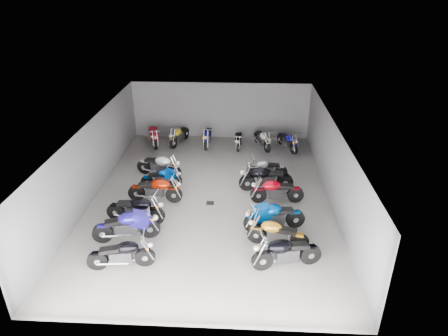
{
  "coord_description": "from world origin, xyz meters",
  "views": [
    {
      "loc": [
        1.31,
        -14.76,
        8.66
      ],
      "look_at": [
        0.51,
        0.82,
        1.0
      ],
      "focal_mm": 32.0,
      "sensor_mm": 36.0,
      "label": 1
    }
  ],
  "objects": [
    {
      "name": "motorcycle_right_a",
      "position": [
        2.78,
        -4.35,
        0.56
      ],
      "size": [
        2.32,
        0.73,
        1.03
      ],
      "rotation": [
        0.0,
        0.0,
        1.81
      ],
      "color": "black",
      "rests_on": "ground"
    },
    {
      "name": "wall_left",
      "position": [
        -5.0,
        0.0,
        1.6
      ],
      "size": [
        0.1,
        14.0,
        3.2
      ],
      "primitive_type": "cube",
      "color": "slate",
      "rests_on": "ground"
    },
    {
      "name": "motorcycle_right_c",
      "position": [
        2.51,
        -2.26,
        0.56
      ],
      "size": [
        2.32,
        0.71,
        1.03
      ],
      "rotation": [
        0.0,
        0.0,
        1.8
      ],
      "color": "black",
      "rests_on": "ground"
    },
    {
      "name": "motorcycle_back_a",
      "position": [
        -3.69,
        5.71,
        0.56
      ],
      "size": [
        0.93,
        2.26,
        1.03
      ],
      "rotation": [
        0.0,
        0.0,
        3.48
      ],
      "color": "black",
      "rests_on": "ground"
    },
    {
      "name": "ground",
      "position": [
        0.0,
        0.0,
        0.0
      ],
      "size": [
        14.0,
        14.0,
        0.0
      ],
      "primitive_type": "plane",
      "color": "gray",
      "rests_on": "ground"
    },
    {
      "name": "motorcycle_left_f",
      "position": [
        -2.58,
        1.85,
        0.55
      ],
      "size": [
        2.22,
        0.81,
        1.0
      ],
      "rotation": [
        0.0,
        0.0,
        -1.87
      ],
      "color": "black",
      "rests_on": "ground"
    },
    {
      "name": "motorcycle_left_e",
      "position": [
        -2.26,
        0.81,
        0.44
      ],
      "size": [
        1.84,
        0.45,
        0.81
      ],
      "rotation": [
        0.0,
        0.0,
        -1.42
      ],
      "color": "black",
      "rests_on": "ground"
    },
    {
      "name": "motorcycle_back_b",
      "position": [
        -2.25,
        5.84,
        0.52
      ],
      "size": [
        0.81,
        2.1,
        0.95
      ],
      "rotation": [
        0.0,
        0.0,
        2.83
      ],
      "color": "black",
      "rests_on": "ground"
    },
    {
      "name": "wall_back",
      "position": [
        0.0,
        7.0,
        1.6
      ],
      "size": [
        10.0,
        0.1,
        3.2
      ],
      "primitive_type": "cube",
      "color": "slate",
      "rests_on": "ground"
    },
    {
      "name": "motorcycle_left_c",
      "position": [
        -2.7,
        -2.0,
        0.56
      ],
      "size": [
        2.32,
        0.52,
        1.02
      ],
      "rotation": [
        0.0,
        0.0,
        -1.68
      ],
      "color": "black",
      "rests_on": "ground"
    },
    {
      "name": "motorcycle_left_b",
      "position": [
        -2.74,
        -3.15,
        0.57
      ],
      "size": [
        2.36,
        0.72,
        1.05
      ],
      "rotation": [
        0.0,
        0.0,
        -1.34
      ],
      "color": "black",
      "rests_on": "ground"
    },
    {
      "name": "motorcycle_back_f",
      "position": [
        3.73,
        5.38,
        0.5
      ],
      "size": [
        0.96,
        1.96,
        0.91
      ],
      "rotation": [
        0.0,
        0.0,
        3.55
      ],
      "color": "black",
      "rests_on": "ground"
    },
    {
      "name": "motorcycle_right_d",
      "position": [
        2.75,
        -0.26,
        0.54
      ],
      "size": [
        2.24,
        0.49,
        0.98
      ],
      "rotation": [
        0.0,
        0.0,
        1.65
      ],
      "color": "black",
      "rests_on": "ground"
    },
    {
      "name": "wall_right",
      "position": [
        5.0,
        0.0,
        1.6
      ],
      "size": [
        0.1,
        14.0,
        3.2
      ],
      "primitive_type": "cube",
      "color": "slate",
      "rests_on": "ground"
    },
    {
      "name": "motorcycle_right_f",
      "position": [
        2.43,
        1.95,
        0.46
      ],
      "size": [
        1.94,
        0.41,
        0.85
      ],
      "rotation": [
        0.0,
        0.0,
        1.64
      ],
      "color": "black",
      "rests_on": "ground"
    },
    {
      "name": "motorcycle_left_d",
      "position": [
        -2.27,
        -0.45,
        0.55
      ],
      "size": [
        2.31,
        0.47,
        1.01
      ],
      "rotation": [
        0.0,
        0.0,
        -1.62
      ],
      "color": "black",
      "rests_on": "ground"
    },
    {
      "name": "motorcycle_left_a",
      "position": [
        -2.51,
        -4.66,
        0.52
      ],
      "size": [
        2.17,
        0.56,
        0.96
      ],
      "rotation": [
        0.0,
        0.0,
        -1.41
      ],
      "color": "black",
      "rests_on": "ground"
    },
    {
      "name": "drain_grate",
      "position": [
        0.0,
        -0.5,
        0.01
      ],
      "size": [
        0.32,
        0.32,
        0.01
      ],
      "primitive_type": "cube",
      "color": "black",
      "rests_on": "ground"
    },
    {
      "name": "motorcycle_back_c",
      "position": [
        -0.64,
        5.71,
        0.54
      ],
      "size": [
        0.45,
        2.23,
        0.98
      ],
      "rotation": [
        0.0,
        0.0,
        3.11
      ],
      "color": "black",
      "rests_on": "ground"
    },
    {
      "name": "motorcycle_back_e",
      "position": [
        2.37,
        5.55,
        0.51
      ],
      "size": [
        0.85,
        2.05,
        0.94
      ],
      "rotation": [
        0.0,
        0.0,
        3.48
      ],
      "color": "black",
      "rests_on": "ground"
    },
    {
      "name": "motorcycle_back_d",
      "position": [
        1.08,
        5.55,
        0.45
      ],
      "size": [
        0.39,
        1.89,
        0.83
      ],
      "rotation": [
        0.0,
        0.0,
        3.09
      ],
      "color": "black",
      "rests_on": "ground"
    },
    {
      "name": "motorcycle_right_b",
      "position": [
        2.56,
        -3.28,
        0.52
      ],
      "size": [
        2.15,
        0.66,
        0.96
      ],
      "rotation": [
        0.0,
        0.0,
        1.34
      ],
      "color": "black",
      "rests_on": "ground"
    },
    {
      "name": "motorcycle_right_e",
      "position": [
        2.33,
        0.77,
        0.58
      ],
      "size": [
        2.41,
        0.54,
        1.06
      ],
      "rotation": [
        0.0,
        0.0,
        1.68
      ],
      "color": "black",
      "rests_on": "ground"
    },
    {
      "name": "ceiling",
      "position": [
        0.0,
        0.0,
        3.22
      ],
      "size": [
        10.0,
        14.0,
        0.04
      ],
      "primitive_type": "cube",
      "color": "black",
      "rests_on": "wall_back"
    }
  ]
}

